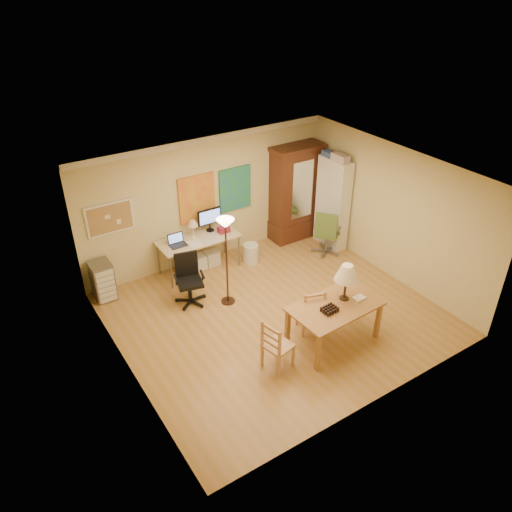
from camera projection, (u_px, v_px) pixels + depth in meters
floor at (275, 315)px, 9.18m from camera, size 5.50×5.50×0.00m
crown_molding at (205, 139)px, 9.58m from camera, size 5.50×0.08×0.12m
corkboard at (110, 218)px, 9.23m from camera, size 0.90×0.04×0.62m
art_panel_left at (197, 199)px, 10.09m from camera, size 0.80×0.04×1.00m
art_panel_right at (235, 189)px, 10.51m from camera, size 0.75×0.04×0.95m
dining_table at (339, 296)px, 8.17m from camera, size 1.54×0.97×1.41m
ladder_chair_back at (311, 311)px, 8.60m from camera, size 0.51×0.50×0.88m
ladder_chair_left at (277, 347)px, 7.81m from camera, size 0.48×0.49×0.90m
torchiere_lamp at (226, 237)px, 8.80m from camera, size 0.32×0.32×1.76m
computer_desk at (199, 250)px, 10.30m from camera, size 1.66×0.72×1.25m
office_chair_black at (190, 290)px, 9.40m from camera, size 0.61×0.61×0.99m
office_chair_green at (326, 242)px, 10.94m from camera, size 0.67×0.67×1.05m
drawer_cart at (103, 281)px, 9.45m from camera, size 0.38×0.46×0.77m
armoire at (295, 199)px, 11.26m from camera, size 1.19×0.57×2.20m
bookshelf at (333, 203)px, 10.92m from camera, size 0.31×0.81×2.04m
wastebin at (251, 253)px, 10.66m from camera, size 0.33×0.33×0.42m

